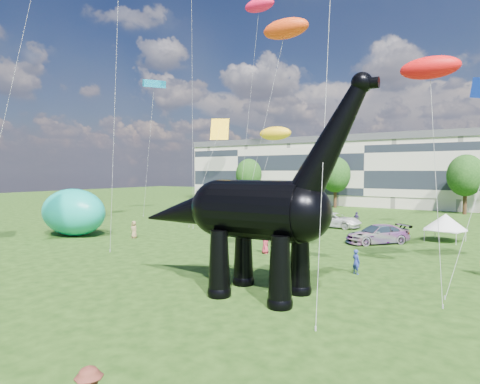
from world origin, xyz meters
The scene contains 15 objects.
ground centered at (0.00, 0.00, 0.00)m, with size 220.00×220.00×0.00m, color #16330C.
terrace_row centered at (-8.00, 62.00, 6.00)m, with size 78.00×11.00×12.00m, color beige.
tree_far_left centered at (-30.00, 53.00, 6.29)m, with size 5.20×5.20×9.44m.
tree_mid_left centered at (-12.00, 53.00, 6.29)m, with size 5.20×5.20×9.44m.
tree_mid_right centered at (8.00, 53.00, 6.29)m, with size 5.20×5.20×9.44m.
dinosaur_sculpture centered at (1.71, 2.69, 4.25)m, with size 13.78×3.95×11.26m.
car_silver centered at (-12.75, 20.90, 0.67)m, with size 1.59×3.95×1.34m, color #A9AAAE.
car_grey centered at (-9.20, 20.30, 0.67)m, with size 1.42×4.07×1.34m, color slate.
car_white centered at (-3.28, 29.01, 0.83)m, with size 2.77×6.01×1.67m, color white.
car_dark centered at (3.50, 21.25, 0.84)m, with size 2.35×5.77×1.67m, color #595960.
gazebo_near centered at (8.40, 25.75, 1.79)m, with size 4.32×4.32×2.54m.
gazebo_left centered at (-19.55, 27.17, 1.87)m, with size 4.19×4.19×2.67m.
inflatable_teal centered at (-23.02, 9.02, 2.35)m, with size 7.50×4.69×4.69m, color #0EA994.
visitors centered at (3.09, 12.12, 0.84)m, with size 39.24×42.08×1.82m.
kites centered at (-6.18, 29.34, 23.12)m, with size 61.36×50.89×27.27m.
Camera 1 is at (12.76, -15.01, 6.44)m, focal length 30.00 mm.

